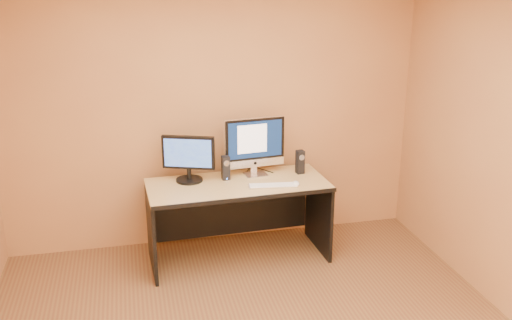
{
  "coord_description": "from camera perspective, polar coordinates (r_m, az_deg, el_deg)",
  "views": [
    {
      "loc": [
        -0.79,
        -3.25,
        2.59
      ],
      "look_at": [
        0.28,
        1.4,
        1.0
      ],
      "focal_mm": 40.0,
      "sensor_mm": 36.0,
      "label": 1
    }
  ],
  "objects": [
    {
      "name": "mouse",
      "position": [
        5.13,
        4.05,
        -2.34
      ],
      "size": [
        0.07,
        0.11,
        0.04
      ],
      "primitive_type": "ellipsoid",
      "rotation": [
        0.0,
        0.0,
        -0.12
      ],
      "color": "white",
      "rests_on": "desk"
    },
    {
      "name": "walls",
      "position": [
        3.58,
        0.66,
        -2.63
      ],
      "size": [
        4.0,
        4.0,
        2.6
      ],
      "primitive_type": null,
      "color": "#A97644",
      "rests_on": "ground"
    },
    {
      "name": "speaker_left",
      "position": [
        5.24,
        -3.05,
        -0.79
      ],
      "size": [
        0.08,
        0.08,
        0.22
      ],
      "primitive_type": null,
      "rotation": [
        0.0,
        0.0,
        0.08
      ],
      "color": "black",
      "rests_on": "desk"
    },
    {
      "name": "cable_b",
      "position": [
        5.5,
        -0.8,
        -1.03
      ],
      "size": [
        0.09,
        0.17,
        0.01
      ],
      "primitive_type": "cylinder",
      "rotation": [
        1.57,
        0.0,
        -0.46
      ],
      "color": "black",
      "rests_on": "desk"
    },
    {
      "name": "desk",
      "position": [
        5.32,
        -1.79,
        -6.14
      ],
      "size": [
        1.66,
        0.78,
        0.75
      ],
      "primitive_type": null,
      "rotation": [
        0.0,
        0.0,
        0.04
      ],
      "color": "tan",
      "rests_on": "ground"
    },
    {
      "name": "keyboard",
      "position": [
        5.1,
        1.71,
        -2.56
      ],
      "size": [
        0.45,
        0.17,
        0.02
      ],
      "primitive_type": "cube",
      "rotation": [
        0.0,
        0.0,
        -0.12
      ],
      "color": "silver",
      "rests_on": "desk"
    },
    {
      "name": "cable_a",
      "position": [
        5.5,
        0.85,
        -1.01
      ],
      "size": [
        0.13,
        0.19,
        0.01
      ],
      "primitive_type": "cylinder",
      "rotation": [
        1.57,
        0.0,
        0.6
      ],
      "color": "black",
      "rests_on": "desk"
    },
    {
      "name": "imac",
      "position": [
        5.29,
        -0.05,
        1.35
      ],
      "size": [
        0.6,
        0.27,
        0.56
      ],
      "primitive_type": null,
      "rotation": [
        0.0,
        0.0,
        0.1
      ],
      "color": "silver",
      "rests_on": "desk"
    },
    {
      "name": "speaker_right",
      "position": [
        5.41,
        4.42,
        -0.19
      ],
      "size": [
        0.08,
        0.08,
        0.22
      ],
      "primitive_type": null,
      "rotation": [
        0.0,
        0.0,
        0.12
      ],
      "color": "black",
      "rests_on": "desk"
    },
    {
      "name": "second_monitor",
      "position": [
        5.19,
        -6.76,
        0.12
      ],
      "size": [
        0.54,
        0.4,
        0.43
      ],
      "primitive_type": null,
      "rotation": [
        0.0,
        0.0,
        -0.35
      ],
      "color": "black",
      "rests_on": "desk"
    }
  ]
}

